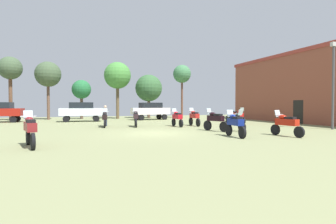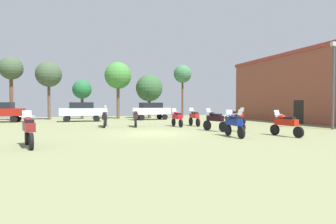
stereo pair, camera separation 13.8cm
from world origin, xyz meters
name	(u,v)px [view 1 (the left image)]	position (x,y,z in m)	size (l,w,h in m)	color
ground_plane	(156,133)	(0.00, 0.00, 0.01)	(44.00, 52.00, 0.02)	#7D8357
brick_building	(319,87)	(18.00, 4.49, 3.48)	(6.12, 20.43, 6.94)	brown
motorcycle_1	(235,124)	(3.55, -3.22, 0.74)	(0.62, 2.10, 1.47)	black
motorcycle_2	(30,129)	(-6.41, -3.60, 0.76)	(0.79, 2.26, 1.50)	black
motorcycle_3	(234,120)	(5.40, -0.26, 0.73)	(0.70, 2.06, 1.45)	black
motorcycle_4	(194,117)	(4.68, 4.59, 0.75)	(0.62, 2.18, 1.50)	black
motorcycle_5	(177,118)	(3.08, 4.38, 0.73)	(0.62, 2.10, 1.45)	black
motorcycle_6	(238,116)	(9.18, 5.12, 0.76)	(0.62, 2.30, 1.51)	black
motorcycle_7	(136,118)	(-0.10, 5.29, 0.75)	(0.68, 2.15, 1.49)	black
motorcycle_8	(286,123)	(6.42, -3.87, 0.73)	(0.63, 2.19, 1.44)	black
motorcycle_9	(215,120)	(4.11, 0.01, 0.76)	(0.84, 2.07, 1.51)	black
motorcycle_10	(105,118)	(-2.46, 5.68, 0.73)	(0.64, 2.15, 1.45)	black
car_2	(81,110)	(-4.04, 13.71, 1.19)	(4.35, 1.92, 2.00)	black
car_3	(151,110)	(3.69, 14.71, 1.19)	(4.54, 2.49, 2.00)	black
person_1	(105,114)	(-2.31, 6.76, 1.01)	(0.48, 0.48, 1.70)	#2E3749
tree_1	(149,88)	(4.54, 18.74, 3.95)	(3.52, 3.52, 5.71)	brown
tree_3	(182,75)	(8.75, 17.47, 5.77)	(2.36, 2.36, 7.01)	brown
tree_4	(117,76)	(0.39, 18.26, 5.38)	(3.33, 3.33, 7.08)	brown
tree_5	(10,69)	(-11.38, 18.02, 5.67)	(2.51, 2.51, 7.04)	brown
tree_6	(81,90)	(-3.90, 19.28, 3.62)	(2.32, 2.32, 4.82)	brown
tree_7	(48,75)	(-7.61, 18.52, 5.27)	(2.93, 2.93, 6.77)	brown
lamp_post	(333,80)	(12.60, -1.57, 3.48)	(0.44, 0.24, 6.15)	#47474C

